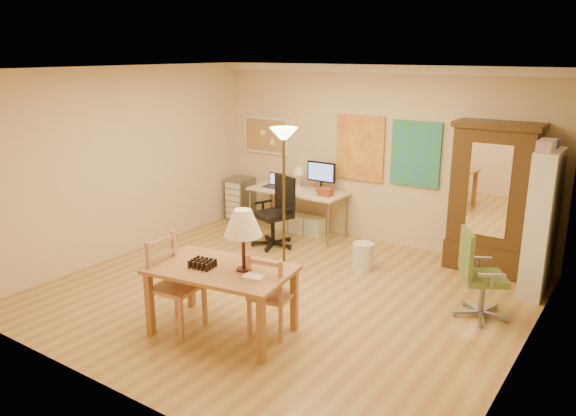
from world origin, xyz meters
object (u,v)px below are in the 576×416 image
Objects in this scene: office_chair_green at (479,294)px; bookshelf at (541,224)px; office_chair_black at (275,228)px; computer_desk at (300,207)px; dining_table at (229,256)px; armoire at (491,208)px.

bookshelf is at bearing 69.69° from office_chair_green.
office_chair_black is 0.60× the size of bookshelf.
computer_desk is 0.76m from office_chair_black.
dining_table is at bearing -137.73° from office_chair_green.
armoire is 1.13× the size of bookshelf.
office_chair_black is 0.53× the size of armoire.
dining_table is at bearing -64.05° from office_chair_black.
computer_desk is 1.48× the size of office_chair_black.
office_chair_green is at bearing -77.81° from armoire.
bookshelf is at bearing -31.95° from armoire.
dining_table is 0.78× the size of armoire.
armoire reaches higher than dining_table.
office_chair_green is at bearing 42.27° from dining_table.
office_chair_green is at bearing -22.98° from computer_desk.
armoire reaches higher than office_chair_black.
office_chair_green is (2.05, 1.87, -0.60)m from dining_table.
bookshelf is (0.71, -0.44, 0.01)m from armoire.
dining_table reaches higher than office_chair_black.
bookshelf is (2.44, 2.91, 0.02)m from dining_table.
dining_table is 1.55× the size of office_chair_green.
armoire is at bearing 1.59° from computer_desk.
armoire is at bearing 15.60° from office_chair_black.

